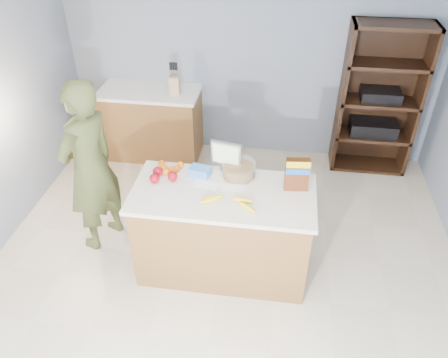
# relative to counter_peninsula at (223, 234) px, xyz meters

# --- Properties ---
(floor) EXTENTS (4.50, 5.00, 0.02)m
(floor) POSITION_rel_counter_peninsula_xyz_m (0.00, -0.30, -0.42)
(floor) COLOR beige
(floor) RESTS_ON ground
(walls) EXTENTS (4.52, 5.02, 2.51)m
(walls) POSITION_rel_counter_peninsula_xyz_m (0.00, -0.30, 1.24)
(walls) COLOR gray
(walls) RESTS_ON ground
(counter_peninsula) EXTENTS (1.56, 0.76, 0.90)m
(counter_peninsula) POSITION_rel_counter_peninsula_xyz_m (0.00, 0.00, 0.00)
(counter_peninsula) COLOR brown
(counter_peninsula) RESTS_ON ground
(back_cabinet) EXTENTS (1.24, 0.62, 0.90)m
(back_cabinet) POSITION_rel_counter_peninsula_xyz_m (-1.20, 1.90, 0.04)
(back_cabinet) COLOR brown
(back_cabinet) RESTS_ON ground
(shelving_unit) EXTENTS (0.90, 0.40, 1.80)m
(shelving_unit) POSITION_rel_counter_peninsula_xyz_m (1.55, 2.05, 0.45)
(shelving_unit) COLOR black
(shelving_unit) RESTS_ON ground
(person) EXTENTS (0.62, 0.74, 1.73)m
(person) POSITION_rel_counter_peninsula_xyz_m (-1.28, 0.22, 0.45)
(person) COLOR #404823
(person) RESTS_ON ground
(knife_block) EXTENTS (0.12, 0.10, 0.31)m
(knife_block) POSITION_rel_counter_peninsula_xyz_m (-0.86, 1.85, 0.60)
(knife_block) COLOR tan
(knife_block) RESTS_ON back_cabinet
(envelopes) EXTENTS (0.46, 0.15, 0.00)m
(envelopes) POSITION_rel_counter_peninsula_xyz_m (-0.04, 0.08, 0.49)
(envelopes) COLOR white
(envelopes) RESTS_ON counter_peninsula
(bananas) EXTENTS (0.48, 0.21, 0.04)m
(bananas) POSITION_rel_counter_peninsula_xyz_m (0.06, -0.14, 0.51)
(bananas) COLOR yellow
(bananas) RESTS_ON counter_peninsula
(apples) EXTENTS (0.24, 0.19, 0.09)m
(apples) POSITION_rel_counter_peninsula_xyz_m (-0.56, 0.10, 0.53)
(apples) COLOR maroon
(apples) RESTS_ON counter_peninsula
(oranges) EXTENTS (0.25, 0.21, 0.06)m
(oranges) POSITION_rel_counter_peninsula_xyz_m (-0.54, 0.24, 0.52)
(oranges) COLOR orange
(oranges) RESTS_ON counter_peninsula
(blue_carton) EXTENTS (0.20, 0.16, 0.08)m
(blue_carton) POSITION_rel_counter_peninsula_xyz_m (-0.24, 0.22, 0.52)
(blue_carton) COLOR blue
(blue_carton) RESTS_ON counter_peninsula
(salad_bowl) EXTENTS (0.30, 0.30, 0.13)m
(salad_bowl) POSITION_rel_counter_peninsula_xyz_m (0.10, 0.26, 0.54)
(salad_bowl) COLOR #267219
(salad_bowl) RESTS_ON counter_peninsula
(tv) EXTENTS (0.28, 0.12, 0.28)m
(tv) POSITION_rel_counter_peninsula_xyz_m (-0.02, 0.33, 0.64)
(tv) COLOR silver
(tv) RESTS_ON counter_peninsula
(cereal_box) EXTENTS (0.20, 0.09, 0.30)m
(cereal_box) POSITION_rel_counter_peninsula_xyz_m (0.60, 0.13, 0.66)
(cereal_box) COLOR #592B14
(cereal_box) RESTS_ON counter_peninsula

